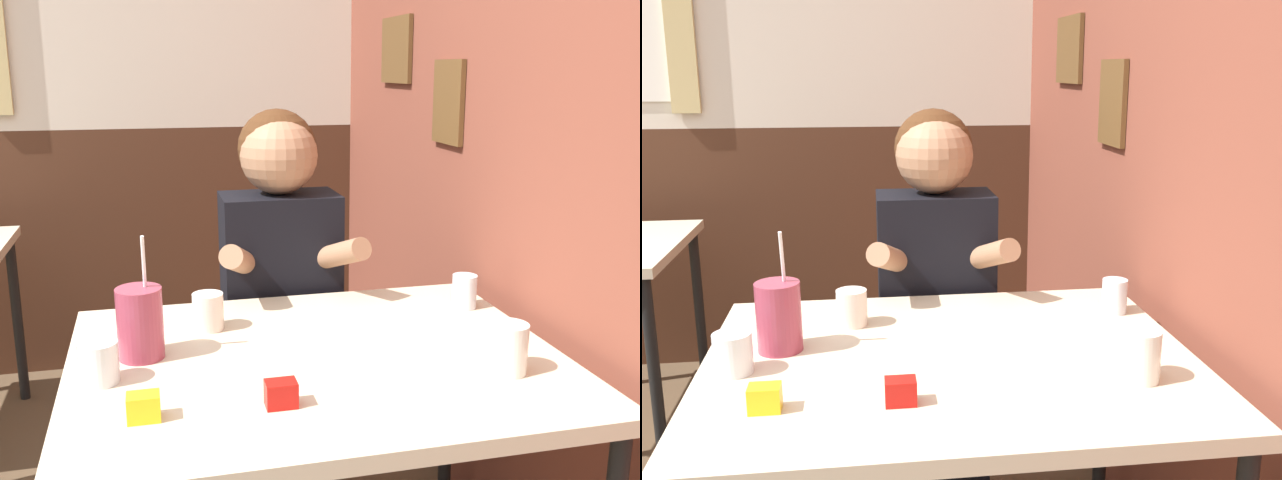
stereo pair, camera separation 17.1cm
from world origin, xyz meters
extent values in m
cube|color=brown|center=(1.39, 1.13, 1.35)|extent=(0.06, 4.25, 2.70)
cube|color=brown|center=(1.35, 1.60, 1.43)|extent=(0.02, 0.30, 0.24)
cube|color=brown|center=(1.35, 1.10, 1.26)|extent=(0.02, 0.21, 0.26)
cube|color=#472819|center=(0.00, 2.28, 0.55)|extent=(5.71, 0.06, 1.10)
cube|color=tan|center=(-0.18, 2.23, 1.55)|extent=(0.12, 0.02, 0.76)
cube|color=beige|center=(0.76, 0.43, 0.72)|extent=(1.08, 0.86, 0.04)
cylinder|color=black|center=(0.26, 0.82, 0.35)|extent=(0.04, 0.04, 0.70)
cylinder|color=black|center=(1.26, 0.82, 0.35)|extent=(0.04, 0.04, 0.70)
cylinder|color=black|center=(-0.14, 1.30, 0.35)|extent=(0.04, 0.04, 0.70)
cylinder|color=black|center=(-0.14, 1.98, 0.35)|extent=(0.04, 0.04, 0.70)
cube|color=black|center=(0.78, 0.99, 0.23)|extent=(0.31, 0.20, 0.45)
cube|color=black|center=(0.78, 0.99, 0.73)|extent=(0.34, 0.20, 0.55)
sphere|color=#472814|center=(0.78, 1.02, 1.13)|extent=(0.23, 0.23, 0.23)
sphere|color=#9E7051|center=(0.78, 0.99, 1.12)|extent=(0.22, 0.22, 0.22)
cylinder|color=#9E7051|center=(0.65, 0.85, 0.85)|extent=(0.14, 0.27, 0.15)
cylinder|color=#9E7051|center=(0.92, 0.85, 0.85)|extent=(0.14, 0.27, 0.15)
cylinder|color=#99384C|center=(0.38, 0.51, 0.82)|extent=(0.10, 0.10, 0.16)
cylinder|color=white|center=(0.40, 0.51, 0.95)|extent=(0.01, 0.04, 0.14)
cylinder|color=silver|center=(0.30, 0.40, 0.78)|extent=(0.08, 0.08, 0.09)
cylinder|color=silver|center=(1.13, 0.25, 0.79)|extent=(0.08, 0.08, 0.11)
cylinder|color=silver|center=(0.54, 0.65, 0.78)|extent=(0.08, 0.08, 0.09)
cylinder|color=silver|center=(1.22, 0.65, 0.78)|extent=(0.07, 0.07, 0.09)
cube|color=#B7140F|center=(0.64, 0.21, 0.76)|extent=(0.06, 0.04, 0.05)
cube|color=yellow|center=(0.39, 0.21, 0.76)|extent=(0.06, 0.04, 0.05)
camera|label=1|loc=(0.42, -1.01, 1.36)|focal=40.00mm
camera|label=2|loc=(0.59, -1.05, 1.36)|focal=40.00mm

